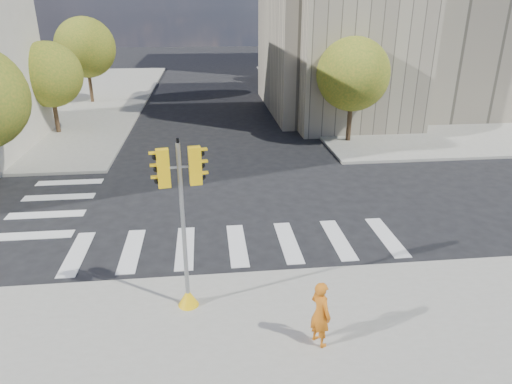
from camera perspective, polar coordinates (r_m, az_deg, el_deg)
ground at (r=17.77m, az=-2.51°, el=-3.51°), size 160.00×160.00×0.00m
sidewalk_far_right at (r=47.54m, az=20.39°, el=11.71°), size 28.00×40.00×0.15m
civic_building at (r=38.81m, az=20.27°, el=20.38°), size 26.00×16.00×19.39m
tree_lw_mid at (r=31.68m, az=-24.44°, el=13.21°), size 4.00×4.00×5.77m
tree_lw_far at (r=41.20m, az=-20.56°, el=16.55°), size 4.80×4.80×6.95m
tree_re_near at (r=27.57m, az=12.03°, el=14.19°), size 4.20×4.20×6.16m
tree_re_mid at (r=39.05m, az=6.53°, el=17.24°), size 4.60×4.60×6.66m
tree_re_far at (r=50.83m, az=3.46°, el=17.94°), size 4.00×4.00×5.88m
lamp_near at (r=31.44m, az=10.74°, el=16.21°), size 0.35×0.18×8.11m
lamp_far at (r=44.98m, az=5.47°, el=18.22°), size 0.35×0.18×8.11m
traffic_signal at (r=11.91m, az=-8.96°, el=-5.97°), size 1.08×0.56×4.70m
photographer at (r=11.23m, az=8.05°, el=-14.80°), size 0.65×0.74×1.70m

